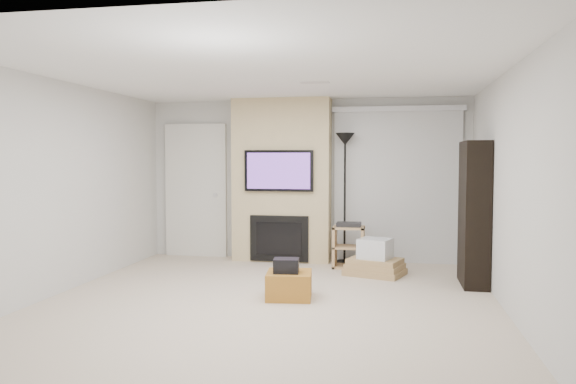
% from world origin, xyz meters
% --- Properties ---
extents(floor, '(5.00, 5.50, 0.00)m').
position_xyz_m(floor, '(0.00, 0.00, 0.00)').
color(floor, beige).
rests_on(floor, ground).
extents(ceiling, '(5.00, 5.50, 0.00)m').
position_xyz_m(ceiling, '(0.00, 0.00, 2.50)').
color(ceiling, white).
rests_on(ceiling, wall_back).
extents(wall_back, '(5.00, 0.00, 2.50)m').
position_xyz_m(wall_back, '(0.00, 2.75, 1.25)').
color(wall_back, silver).
rests_on(wall_back, ground).
extents(wall_front, '(5.00, 0.00, 2.50)m').
position_xyz_m(wall_front, '(0.00, -2.75, 1.25)').
color(wall_front, silver).
rests_on(wall_front, ground).
extents(wall_left, '(0.00, 5.50, 2.50)m').
position_xyz_m(wall_left, '(-2.50, 0.00, 1.25)').
color(wall_left, silver).
rests_on(wall_left, ground).
extents(wall_right, '(0.00, 5.50, 2.50)m').
position_xyz_m(wall_right, '(2.50, 0.00, 1.25)').
color(wall_right, silver).
rests_on(wall_right, ground).
extents(hvac_vent, '(0.35, 0.18, 0.01)m').
position_xyz_m(hvac_vent, '(0.40, 0.80, 2.50)').
color(hvac_vent, silver).
rests_on(hvac_vent, ceiling).
extents(ottoman, '(0.55, 0.55, 0.30)m').
position_xyz_m(ottoman, '(0.19, 0.24, 0.15)').
color(ottoman, '#A56A23').
rests_on(ottoman, floor).
extents(black_bag, '(0.30, 0.25, 0.16)m').
position_xyz_m(black_bag, '(0.17, 0.20, 0.38)').
color(black_bag, black).
rests_on(black_bag, ottoman).
extents(fireplace_wall, '(1.50, 0.47, 2.50)m').
position_xyz_m(fireplace_wall, '(-0.35, 2.54, 1.24)').
color(fireplace_wall, '#D1B885').
rests_on(fireplace_wall, floor).
extents(entry_door, '(1.02, 0.11, 2.14)m').
position_xyz_m(entry_door, '(-1.80, 2.71, 1.05)').
color(entry_door, silver).
rests_on(entry_door, floor).
extents(vertical_blinds, '(1.98, 0.10, 2.37)m').
position_xyz_m(vertical_blinds, '(1.40, 2.70, 1.27)').
color(vertical_blinds, silver).
rests_on(vertical_blinds, floor).
extents(floor_lamp, '(0.29, 0.29, 1.97)m').
position_xyz_m(floor_lamp, '(0.63, 2.50, 1.55)').
color(floor_lamp, black).
rests_on(floor_lamp, floor).
extents(av_stand, '(0.45, 0.38, 0.66)m').
position_xyz_m(av_stand, '(0.72, 2.17, 0.35)').
color(av_stand, tan).
rests_on(av_stand, floor).
extents(box_stack, '(0.88, 0.77, 0.50)m').
position_xyz_m(box_stack, '(1.11, 1.71, 0.19)').
color(box_stack, tan).
rests_on(box_stack, floor).
extents(bookshelf, '(0.30, 0.80, 1.80)m').
position_xyz_m(bookshelf, '(2.34, 1.33, 0.90)').
color(bookshelf, black).
rests_on(bookshelf, floor).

